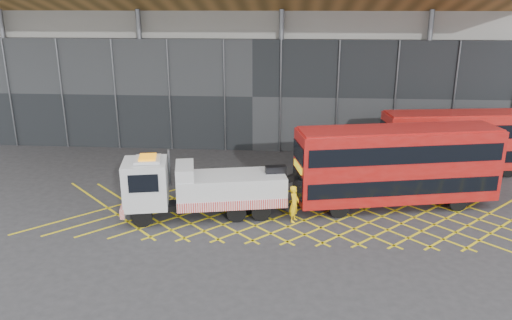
# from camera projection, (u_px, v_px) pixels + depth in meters

# --- Properties ---
(ground_plane) EXTENTS (120.00, 120.00, 0.00)m
(ground_plane) POSITION_uv_depth(u_px,v_px,m) (197.00, 211.00, 26.20)
(ground_plane) COLOR #2B2B2E
(road_markings) EXTENTS (27.96, 7.16, 0.01)m
(road_markings) POSITION_uv_depth(u_px,v_px,m) (304.00, 214.00, 25.80)
(road_markings) COLOR yellow
(road_markings) RESTS_ON ground_plane
(construction_building) EXTENTS (55.00, 23.97, 18.00)m
(construction_building) POSITION_uv_depth(u_px,v_px,m) (259.00, 21.00, 40.81)
(construction_building) COLOR gray
(construction_building) RESTS_ON ground_plane
(recovery_truck) EXTENTS (9.66, 3.86, 3.35)m
(recovery_truck) POSITION_uv_depth(u_px,v_px,m) (199.00, 187.00, 25.13)
(recovery_truck) COLOR black
(recovery_truck) RESTS_ON ground_plane
(bus_towed) EXTENTS (10.84, 4.57, 4.30)m
(bus_towed) POSITION_uv_depth(u_px,v_px,m) (397.00, 163.00, 26.14)
(bus_towed) COLOR #9E0F0C
(bus_towed) RESTS_ON ground_plane
(bus_second) EXTENTS (9.96, 3.58, 3.96)m
(bus_second) POSITION_uv_depth(u_px,v_px,m) (460.00, 140.00, 31.34)
(bus_second) COLOR #AD140F
(bus_second) RESTS_ON ground_plane
(worker) EXTENTS (0.64, 0.79, 1.87)m
(worker) POSITION_uv_depth(u_px,v_px,m) (294.00, 204.00, 24.69)
(worker) COLOR yellow
(worker) RESTS_ON ground_plane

